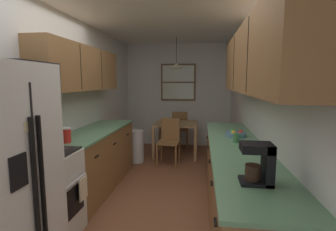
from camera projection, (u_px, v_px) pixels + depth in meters
name	position (u px, v px, depth m)	size (l,w,h in m)	color
ground_plane	(163.00, 185.00, 4.02)	(12.00, 12.00, 0.00)	brown
wall_left	(78.00, 103.00, 4.03)	(0.10, 9.00, 2.55)	silver
wall_right	(255.00, 105.00, 3.68)	(0.10, 9.00, 2.55)	silver
wall_back	(178.00, 95.00, 6.46)	(4.40, 0.10, 2.55)	silver
ceiling_slab	(162.00, 14.00, 3.68)	(4.40, 9.00, 0.08)	white
stove_range	(44.00, 195.00, 2.59)	(0.66, 0.58, 1.10)	white
microwave_over_range	(25.00, 79.00, 2.45)	(0.39, 0.62, 0.34)	black
counter_left	(96.00, 159.00, 3.87)	(0.64, 2.02, 0.90)	olive
upper_cabinets_left	(82.00, 69.00, 3.66)	(0.33, 2.10, 0.62)	olive
counter_right	(236.00, 183.00, 2.95)	(0.64, 3.27, 0.90)	olive
upper_cabinets_right	(255.00, 59.00, 2.69)	(0.33, 2.95, 0.71)	olive
dining_table	(176.00, 128.00, 5.58)	(0.92, 0.88, 0.72)	#A87F51
dining_chair_near	(169.00, 139.00, 4.97)	(0.44, 0.44, 0.90)	olive
dining_chair_far	(180.00, 127.00, 6.23)	(0.42, 0.42, 0.90)	olive
pendant_light	(176.00, 66.00, 5.41)	(0.30, 0.30, 0.65)	black
back_window	(178.00, 82.00, 6.34)	(0.86, 0.05, 0.91)	brown
trash_bin	(137.00, 146.00, 5.13)	(0.29, 0.29, 0.65)	silver
storage_canister	(66.00, 135.00, 3.01)	(0.11, 0.11, 0.18)	red
dish_towel	(83.00, 188.00, 2.68)	(0.02, 0.16, 0.24)	beige
coffee_maker	(260.00, 163.00, 1.79)	(0.22, 0.18, 0.29)	black
mug_by_coffeemaker	(236.00, 138.00, 3.02)	(0.11, 0.07, 0.11)	#3F7F4C
fruit_bowl	(236.00, 134.00, 3.34)	(0.27, 0.27, 0.09)	#597F9E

